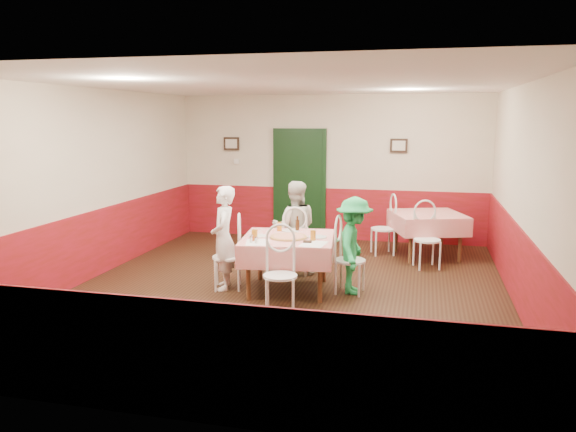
% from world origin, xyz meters
% --- Properties ---
extents(floor, '(7.00, 7.00, 0.00)m').
position_xyz_m(floor, '(0.00, 0.00, 0.00)').
color(floor, black).
rests_on(floor, ground).
extents(ceiling, '(7.00, 7.00, 0.00)m').
position_xyz_m(ceiling, '(0.00, 0.00, 2.80)').
color(ceiling, white).
rests_on(ceiling, back_wall).
extents(back_wall, '(6.00, 0.10, 2.80)m').
position_xyz_m(back_wall, '(0.00, 3.50, 1.40)').
color(back_wall, beige).
rests_on(back_wall, ground).
extents(front_wall, '(6.00, 0.10, 2.80)m').
position_xyz_m(front_wall, '(0.00, -3.50, 1.40)').
color(front_wall, beige).
rests_on(front_wall, ground).
extents(left_wall, '(0.10, 7.00, 2.80)m').
position_xyz_m(left_wall, '(-3.00, 0.00, 1.40)').
color(left_wall, beige).
rests_on(left_wall, ground).
extents(right_wall, '(0.10, 7.00, 2.80)m').
position_xyz_m(right_wall, '(3.00, 0.00, 1.40)').
color(right_wall, beige).
rests_on(right_wall, ground).
extents(wainscot_back, '(6.00, 0.03, 1.00)m').
position_xyz_m(wainscot_back, '(0.00, 3.48, 0.50)').
color(wainscot_back, maroon).
rests_on(wainscot_back, ground).
extents(wainscot_front, '(6.00, 0.03, 1.00)m').
position_xyz_m(wainscot_front, '(0.00, -3.48, 0.50)').
color(wainscot_front, maroon).
rests_on(wainscot_front, ground).
extents(wainscot_left, '(0.03, 7.00, 1.00)m').
position_xyz_m(wainscot_left, '(-2.98, 0.00, 0.50)').
color(wainscot_left, maroon).
rests_on(wainscot_left, ground).
extents(wainscot_right, '(0.03, 7.00, 1.00)m').
position_xyz_m(wainscot_right, '(2.98, 0.00, 0.50)').
color(wainscot_right, maroon).
rests_on(wainscot_right, ground).
extents(door, '(0.96, 0.06, 2.10)m').
position_xyz_m(door, '(-0.60, 3.45, 1.05)').
color(door, black).
rests_on(door, ground).
extents(picture_left, '(0.32, 0.03, 0.26)m').
position_xyz_m(picture_left, '(-2.00, 3.45, 1.85)').
color(picture_left, black).
rests_on(picture_left, back_wall).
extents(picture_right, '(0.32, 0.03, 0.26)m').
position_xyz_m(picture_right, '(1.30, 3.45, 1.85)').
color(picture_right, black).
rests_on(picture_right, back_wall).
extents(thermostat, '(0.10, 0.03, 0.10)m').
position_xyz_m(thermostat, '(-1.90, 3.45, 1.50)').
color(thermostat, white).
rests_on(thermostat, back_wall).
extents(main_table, '(1.36, 1.36, 0.77)m').
position_xyz_m(main_table, '(0.01, 0.00, 0.38)').
color(main_table, red).
rests_on(main_table, ground).
extents(second_table, '(1.42, 1.42, 0.77)m').
position_xyz_m(second_table, '(1.87, 2.43, 0.38)').
color(second_table, red).
rests_on(second_table, ground).
extents(chair_left, '(0.52, 0.52, 0.90)m').
position_xyz_m(chair_left, '(-0.84, -0.11, 0.45)').
color(chair_left, white).
rests_on(chair_left, ground).
extents(chair_right, '(0.45, 0.45, 0.90)m').
position_xyz_m(chair_right, '(0.85, 0.11, 0.45)').
color(chair_right, white).
rests_on(chair_right, ground).
extents(chair_far, '(0.52, 0.52, 0.90)m').
position_xyz_m(chair_far, '(-0.10, 0.84, 0.45)').
color(chair_far, white).
rests_on(chair_far, ground).
extents(chair_near, '(0.50, 0.50, 0.90)m').
position_xyz_m(chair_near, '(0.11, -0.84, 0.45)').
color(chair_near, white).
rests_on(chair_near, ground).
extents(chair_second_a, '(0.53, 0.53, 0.90)m').
position_xyz_m(chair_second_a, '(1.12, 2.43, 0.45)').
color(chair_second_a, white).
rests_on(chair_second_a, ground).
extents(chair_second_b, '(0.53, 0.53, 0.90)m').
position_xyz_m(chair_second_b, '(1.87, 1.68, 0.45)').
color(chair_second_b, white).
rests_on(chair_second_b, ground).
extents(pizza, '(0.56, 0.56, 0.03)m').
position_xyz_m(pizza, '(0.03, -0.06, 0.78)').
color(pizza, '#B74723').
rests_on(pizza, main_table).
extents(plate_left, '(0.28, 0.28, 0.01)m').
position_xyz_m(plate_left, '(-0.40, -0.08, 0.77)').
color(plate_left, white).
rests_on(plate_left, main_table).
extents(plate_right, '(0.28, 0.28, 0.01)m').
position_xyz_m(plate_right, '(0.41, 0.06, 0.77)').
color(plate_right, white).
rests_on(plate_right, main_table).
extents(plate_far, '(0.28, 0.28, 0.01)m').
position_xyz_m(plate_far, '(-0.05, 0.39, 0.77)').
color(plate_far, white).
rests_on(plate_far, main_table).
extents(glass_a, '(0.09, 0.09, 0.14)m').
position_xyz_m(glass_a, '(-0.37, -0.32, 0.83)').
color(glass_a, '#BF7219').
rests_on(glass_a, main_table).
extents(glass_b, '(0.08, 0.08, 0.13)m').
position_xyz_m(glass_b, '(0.38, -0.14, 0.83)').
color(glass_b, '#BF7219').
rests_on(glass_b, main_table).
extents(glass_c, '(0.08, 0.08, 0.13)m').
position_xyz_m(glass_c, '(-0.21, 0.37, 0.82)').
color(glass_c, '#BF7219').
rests_on(glass_c, main_table).
extents(beer_bottle, '(0.06, 0.06, 0.20)m').
position_xyz_m(beer_bottle, '(0.05, 0.41, 0.86)').
color(beer_bottle, '#381C0A').
rests_on(beer_bottle, main_table).
extents(shaker_a, '(0.04, 0.04, 0.09)m').
position_xyz_m(shaker_a, '(-0.38, -0.47, 0.81)').
color(shaker_a, silver).
rests_on(shaker_a, main_table).
extents(shaker_b, '(0.04, 0.04, 0.09)m').
position_xyz_m(shaker_b, '(-0.30, -0.49, 0.81)').
color(shaker_b, silver).
rests_on(shaker_b, main_table).
extents(shaker_c, '(0.04, 0.04, 0.09)m').
position_xyz_m(shaker_c, '(-0.39, -0.38, 0.81)').
color(shaker_c, '#B23319').
rests_on(shaker_c, main_table).
extents(menu_left, '(0.39, 0.46, 0.00)m').
position_xyz_m(menu_left, '(-0.30, -0.43, 0.76)').
color(menu_left, white).
rests_on(menu_left, main_table).
extents(menu_right, '(0.33, 0.42, 0.00)m').
position_xyz_m(menu_right, '(0.43, -0.34, 0.76)').
color(menu_right, white).
rests_on(menu_right, main_table).
extents(wallet, '(0.12, 0.10, 0.02)m').
position_xyz_m(wallet, '(0.34, -0.28, 0.77)').
color(wallet, black).
rests_on(wallet, main_table).
extents(diner_left, '(0.48, 0.60, 1.45)m').
position_xyz_m(diner_left, '(-0.88, -0.11, 0.72)').
color(diner_left, gray).
rests_on(diner_left, ground).
extents(diner_far, '(0.80, 0.68, 1.43)m').
position_xyz_m(diner_far, '(-0.11, 0.89, 0.71)').
color(diner_far, gray).
rests_on(diner_far, ground).
extents(diner_right, '(0.52, 0.87, 1.32)m').
position_xyz_m(diner_right, '(0.90, 0.11, 0.66)').
color(diner_right, gray).
rests_on(diner_right, ground).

